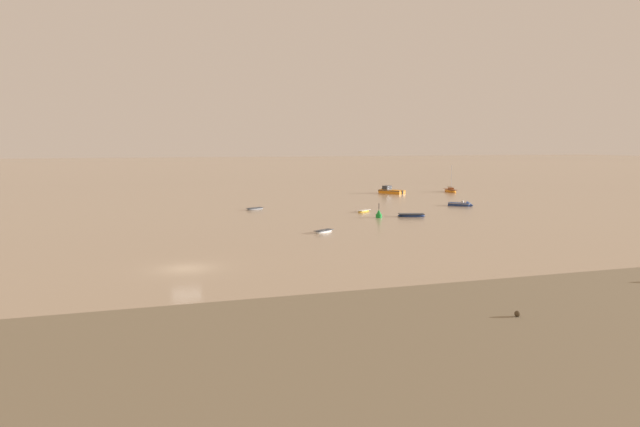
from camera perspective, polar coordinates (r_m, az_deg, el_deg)
The scene contains 11 objects.
ground_plane at distance 51.96m, azimuth -13.07°, elevation -5.32°, with size 800.00×800.00×0.00m, color tan.
mudflat_shore at distance 28.37m, azimuth -12.74°, elevation -15.56°, with size 326.82×24.50×0.23m, color #7A6B51.
tidal_rock_right at distance 38.23m, azimuth 18.88°, elevation -9.33°, with size 0.37×0.37×0.37m, color #493A28.
rowboat_moored_0 at distance 91.80m, azimuth 4.33°, elevation 0.22°, with size 2.99×2.70×0.48m.
rowboat_moored_1 at distance 70.63m, azimuth 0.38°, elevation -1.80°, with size 2.99×2.41×0.46m.
rowboat_moored_2 at distance 95.24m, azimuth -6.44°, elevation 0.45°, with size 3.27×2.19×0.49m.
rowboat_moored_4 at distance 86.86m, azimuth 8.99°, elevation -0.20°, with size 4.32×2.53×0.65m.
sailboat_moored_0 at distance 132.17m, azimuth 12.73°, elevation 2.20°, with size 2.78×5.83×6.28m.
motorboat_moored_1 at distance 126.42m, azimuth 6.72°, elevation 2.16°, with size 5.17×6.78×2.48m.
motorboat_moored_2 at distance 103.34m, azimuth 13.92°, elevation 0.83°, with size 4.06×4.05×1.46m.
channel_buoy at distance 85.01m, azimuth 5.82°, elevation -0.11°, with size 0.90×0.90×2.30m.
Camera 1 is at (-3.71, -50.66, 10.91)m, focal length 32.46 mm.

